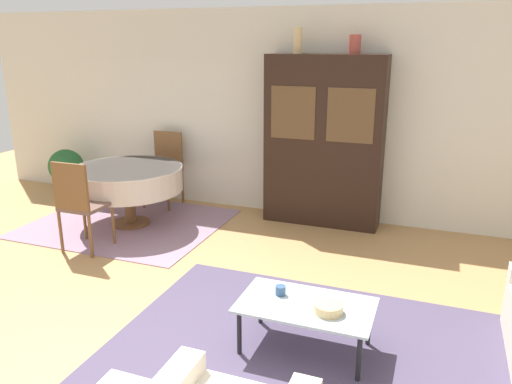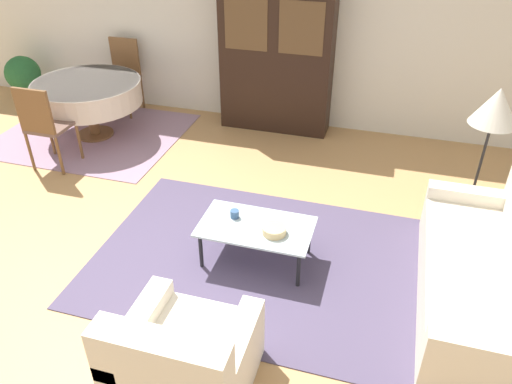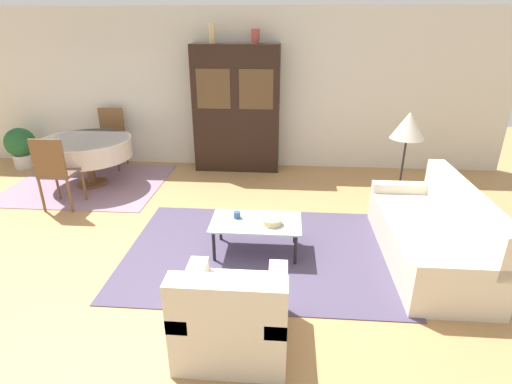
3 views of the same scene
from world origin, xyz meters
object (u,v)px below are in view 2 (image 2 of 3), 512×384
object	(u,v)px
dining_chair_far	(123,71)
potted_plant	(24,77)
coffee_table	(256,229)
dining_table	(88,93)
cup	(235,214)
display_cabinet	(277,51)
armchair	(183,362)
bowl	(274,230)
dining_chair_near	(44,123)
couch	(487,277)
floor_lamp	(496,110)

from	to	relation	value
dining_chair_far	potted_plant	bearing A→B (deg)	6.85
coffee_table	potted_plant	distance (m)	5.13
dining_table	cup	world-z (taller)	dining_table
dining_table	dining_chair_far	distance (m)	0.92
display_cabinet	potted_plant	xyz separation A→B (m)	(-3.88, -0.24, -0.66)
armchair	bowl	world-z (taller)	armchair
dining_chair_near	dining_chair_far	world-z (taller)	same
dining_chair_far	bowl	xyz separation A→B (m)	(3.01, -2.84, -0.17)
dining_table	potted_plant	bearing A→B (deg)	155.70
armchair	potted_plant	world-z (taller)	armchair
couch	floor_lamp	world-z (taller)	floor_lamp
floor_lamp	potted_plant	bearing A→B (deg)	169.80
couch	armchair	bearing A→B (deg)	125.72
dining_table	armchair	bearing A→B (deg)	-50.34
dining_chair_near	floor_lamp	xyz separation A→B (m)	(4.77, 0.49, 0.54)
display_cabinet	floor_lamp	bearing A→B (deg)	-29.14
couch	dining_table	xyz separation A→B (m)	(-4.77, 1.88, 0.32)
coffee_table	potted_plant	world-z (taller)	potted_plant
bowl	display_cabinet	bearing A→B (deg)	104.29
coffee_table	floor_lamp	world-z (taller)	floor_lamp
couch	dining_table	distance (m)	5.14
dining_table	bowl	xyz separation A→B (m)	(3.01, -1.92, -0.19)
bowl	potted_plant	size ratio (longest dim) A/B	0.29
display_cabinet	dining_table	size ratio (longest dim) A/B	1.54
coffee_table	bowl	bearing A→B (deg)	-17.78
couch	bowl	distance (m)	1.76
dining_table	potted_plant	world-z (taller)	dining_table
dining_table	coffee_table	bearing A→B (deg)	-33.36
couch	coffee_table	distance (m)	1.94
coffee_table	cup	distance (m)	0.24
dining_chair_far	bowl	distance (m)	4.14
dining_table	bowl	size ratio (longest dim) A/B	6.58
dining_table	display_cabinet	bearing A→B (deg)	23.02
couch	cup	xyz separation A→B (m)	(-2.16, 0.08, 0.13)
couch	armchair	distance (m)	2.48
coffee_table	dining_chair_near	size ratio (longest dim) A/B	0.97
dining_table	cup	distance (m)	3.17
dining_table	dining_chair_near	world-z (taller)	dining_chair_near
armchair	floor_lamp	bearing A→B (deg)	55.25
dining_chair_far	dining_table	bearing A→B (deg)	90.00
dining_table	potted_plant	distance (m)	1.77
dining_chair_far	floor_lamp	distance (m)	4.99
coffee_table	dining_table	bearing A→B (deg)	146.64
dining_chair_near	dining_table	bearing A→B (deg)	90.00
dining_chair_far	floor_lamp	xyz separation A→B (m)	(4.77, -1.34, 0.54)
cup	potted_plant	distance (m)	4.91
coffee_table	display_cabinet	size ratio (longest dim) A/B	0.47
display_cabinet	floor_lamp	size ratio (longest dim) A/B	1.57
dining_chair_far	cup	distance (m)	3.77
dining_chair_far	potted_plant	distance (m)	1.63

